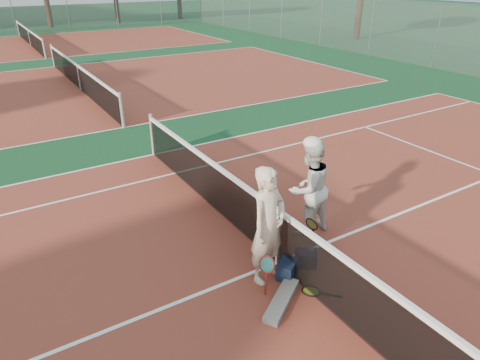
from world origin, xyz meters
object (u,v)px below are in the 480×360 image
player_a (268,226)px  racket_spare (311,291)px  sports_bag_navy (287,269)px  net_main (278,237)px  racket_black_held (311,232)px  player_b (309,188)px  water_bottle (311,257)px  racket_red (267,274)px  sports_bag_purple (306,258)px

player_a → racket_spare: size_ratio=3.16×
player_a → sports_bag_navy: player_a is taller
net_main → racket_black_held: net_main is taller
player_a → racket_spare: (0.37, -0.65, -0.93)m
player_b → net_main: bearing=21.4°
net_main → racket_black_held: size_ratio=19.26×
racket_black_held → player_b: bearing=-137.9°
net_main → player_a: player_a is taller
water_bottle → racket_black_held: bearing=50.6°
sports_bag_navy → player_b: bearing=38.2°
water_bottle → player_a: bearing=171.4°
racket_red → water_bottle: bearing=-39.9°
player_a → player_b: (1.38, 0.71, -0.05)m
racket_black_held → player_a: bearing=-3.3°
racket_black_held → sports_bag_purple: racket_black_held is taller
water_bottle → racket_spare: bearing=-129.4°
racket_red → water_bottle: 0.99m
player_b → racket_black_held: player_b is taller
player_b → racket_spare: bearing=48.3°
player_a → sports_bag_navy: bearing=-50.0°
net_main → water_bottle: (0.45, -0.32, -0.36)m
player_a → racket_black_held: size_ratio=3.33×
net_main → player_b: 1.22m
net_main → water_bottle: net_main is taller
racket_red → sports_bag_navy: 0.47m
sports_bag_purple → net_main: bearing=141.2°
racket_spare → water_bottle: bearing=-81.4°
player_a → water_bottle: player_a is taller
net_main → sports_bag_navy: size_ratio=30.27×
player_b → sports_bag_navy: player_b is taller
player_b → sports_bag_navy: (-1.11, -0.87, -0.76)m
sports_bag_navy → net_main: bearing=78.1°
player_a → sports_bag_purple: size_ratio=5.63×
sports_bag_purple → water_bottle: (0.09, -0.02, 0.01)m
net_main → sports_bag_navy: (-0.08, -0.36, -0.37)m
racket_red → racket_spare: size_ratio=0.98×
racket_spare → sports_bag_purple: size_ratio=1.78×
player_a → racket_black_held: player_a is taller
racket_black_held → water_bottle: size_ratio=1.90×
player_b → sports_bag_navy: size_ratio=4.95×
sports_bag_navy → racket_red: bearing=-170.7°
player_a → water_bottle: 1.14m
racket_spare → sports_bag_navy: 0.51m
racket_black_held → racket_spare: racket_black_held is taller
racket_red → sports_bag_navy: racket_red is taller
racket_black_held → water_bottle: bearing=33.0°
net_main → racket_red: (-0.52, -0.44, -0.22)m
sports_bag_purple → water_bottle: water_bottle is taller
player_a → player_b: bearing=8.6°
player_a → net_main: bearing=10.8°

